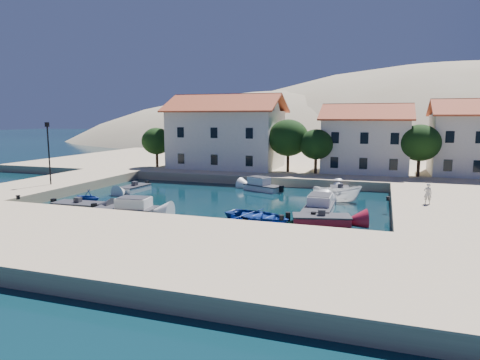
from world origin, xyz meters
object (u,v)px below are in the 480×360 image
building_mid (366,137)px  cabin_cruiser_east (319,208)px  pedestrian (428,194)px  lamppost (48,147)px  building_right (473,137)px  cabin_cruiser_south (126,209)px  rowboat_south (258,222)px  building_left (227,130)px  boat_east (337,202)px

building_mid → cabin_cruiser_east: bearing=-97.0°
building_mid → pedestrian: 20.46m
cabin_cruiser_east → pedestrian: (8.19, 1.70, 1.34)m
building_mid → lamppost: 36.21m
lamppost → pedestrian: size_ratio=3.82×
pedestrian → lamppost: bearing=0.5°
building_right → lamppost: building_right is taller
lamppost → cabin_cruiser_south: size_ratio=1.23×
rowboat_south → cabin_cruiser_east: cabin_cruiser_east is taller
building_right → lamppost: size_ratio=1.52×
building_left → rowboat_south: 27.53m
lamppost → rowboat_south: bearing=-10.5°
boat_east → building_right: bearing=-47.1°
building_right → boat_east: (-13.70, -16.81, -5.47)m
building_left → pedestrian: size_ratio=9.01×
building_left → building_mid: size_ratio=1.40×
cabin_cruiser_south → rowboat_south: bearing=-0.5°
pedestrian → building_right: bearing=-109.5°
building_left → cabin_cruiser_east: building_left is taller
building_mid → rowboat_south: (-6.48, -25.29, -5.22)m
building_mid → pedestrian: building_mid is taller
lamppost → rowboat_south: lamppost is taller
cabin_cruiser_south → building_left: bearing=85.3°
lamppost → cabin_cruiser_south: (12.38, -5.44, -4.28)m
pedestrian → cabin_cruiser_south: bearing=15.1°
rowboat_south → lamppost: bearing=95.9°
building_mid → pedestrian: size_ratio=6.44×
building_left → cabin_cruiser_south: bearing=-88.0°
rowboat_south → pedestrian: bearing=-47.5°
building_left → cabin_cruiser_south: size_ratio=2.91×
building_left → building_right: bearing=3.8°
lamppost → boat_east: bearing=10.6°
boat_east → building_left: bearing=39.9°
lamppost → cabin_cruiser_east: bearing=-0.2°
building_left → pedestrian: building_left is taller
building_mid → rowboat_south: building_mid is taller
boat_east → pedestrian: bearing=-123.9°
cabin_cruiser_east → pedestrian: pedestrian is taller
lamppost → cabin_cruiser_south: lamppost is taller
lamppost → boat_east: lamppost is taller
building_mid → boat_east: (-1.70, -15.81, -5.22)m
cabin_cruiser_east → boat_east: size_ratio=1.22×
lamppost → pedestrian: (35.11, 1.62, -2.94)m
building_left → rowboat_south: (11.52, -24.29, -5.94)m
lamppost → building_right: bearing=27.9°
boat_east → cabin_cruiser_east: bearing=162.7°
building_mid → cabin_cruiser_south: building_mid is taller
cabin_cruiser_south → building_right: bearing=36.6°
building_mid → boat_east: 16.74m
building_right → cabin_cruiser_east: building_right is taller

